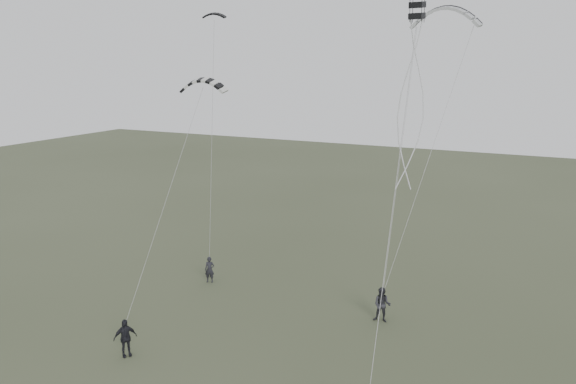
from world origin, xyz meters
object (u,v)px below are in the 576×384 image
at_px(kite_dark_small, 214,14).
at_px(kite_box, 417,10).
at_px(flyer_right, 382,305).
at_px(kite_striped, 203,80).
at_px(flyer_center, 125,338).
at_px(flyer_left, 210,270).
at_px(kite_pale_large, 446,8).

distance_m(kite_dark_small, kite_box, 16.61).
bearing_deg(flyer_right, kite_box, -65.90).
bearing_deg(kite_striped, kite_dark_small, 101.57).
bearing_deg(flyer_right, flyer_center, -144.17).
height_order(kite_dark_small, kite_box, kite_dark_small).
relative_size(flyer_left, kite_dark_small, 1.12).
distance_m(flyer_right, kite_striped, 16.08).
xyz_separation_m(flyer_right, kite_box, (1.87, -3.24, 14.78)).
height_order(flyer_right, kite_box, kite_box).
bearing_deg(flyer_center, kite_pale_large, 1.34).
height_order(flyer_left, kite_box, kite_box).
relative_size(kite_pale_large, kite_striped, 1.49).
xyz_separation_m(flyer_left, kite_striped, (0.44, -0.69, 11.84)).
bearing_deg(flyer_center, kite_striped, 42.64).
height_order(flyer_center, kite_pale_large, kite_pale_large).
xyz_separation_m(flyer_left, flyer_right, (11.46, -0.65, 0.13)).
distance_m(flyer_left, kite_dark_small, 16.32).
relative_size(kite_dark_small, kite_pale_large, 0.36).
height_order(kite_dark_small, kite_striped, kite_dark_small).
bearing_deg(kite_dark_small, kite_pale_large, -6.85).
relative_size(kite_pale_large, kite_box, 5.97).
bearing_deg(flyer_right, kite_dark_small, 155.93).
bearing_deg(flyer_left, kite_box, -37.51).
bearing_deg(kite_box, kite_striped, 170.71).
bearing_deg(flyer_left, kite_dark_small, 90.93).
bearing_deg(kite_striped, flyer_left, 110.36).
distance_m(kite_dark_small, kite_striped, 6.17).
relative_size(kite_dark_small, kite_striped, 0.54).
bearing_deg(flyer_right, kite_pale_large, 76.07).
height_order(flyer_center, kite_dark_small, kite_dark_small).
bearing_deg(kite_box, kite_dark_small, 157.82).
relative_size(flyer_right, kite_dark_small, 1.30).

